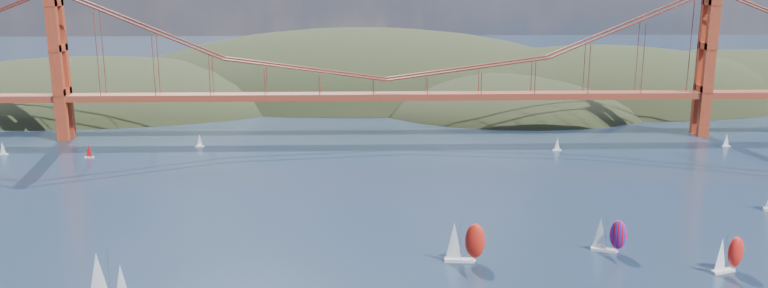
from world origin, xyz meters
TOP-DOWN VIEW (x-y plane):
  - headlands at (44.95, 278.29)m, footprint 725.00×225.00m
  - bridge at (-1.75, 180.00)m, footprint 552.00×12.00m
  - sloop_navy at (-57.03, 33.50)m, footprint 8.67×4.93m
  - racer_0 at (12.77, 56.48)m, footprint 8.91×3.97m
  - racer_1 at (67.79, 49.29)m, footprint 7.77×4.88m
  - racer_rwb at (46.29, 61.51)m, footprint 7.87×5.23m
  - distant_boat_1 at (-132.50, 155.76)m, footprint 3.00×2.00m
  - distant_boat_2 at (-101.48, 150.76)m, footprint 3.00×2.00m
  - distant_boat_3 at (-67.50, 165.64)m, footprint 3.00×2.00m
  - distant_boat_4 at (121.00, 159.99)m, footprint 3.00×2.00m
  - distant_boat_8 at (58.90, 155.72)m, footprint 3.00×2.00m

SIDE VIEW (x-z plane):
  - headlands at x=44.95m, z-range -60.46..35.54m
  - distant_boat_1 at x=-132.50m, z-range 0.06..4.76m
  - distant_boat_2 at x=-101.48m, z-range 0.06..4.76m
  - distant_boat_3 at x=-67.50m, z-range 0.06..4.76m
  - distant_boat_4 at x=121.00m, z-range 0.06..4.76m
  - distant_boat_8 at x=58.90m, z-range 0.06..4.76m
  - racer_1 at x=67.79m, z-range -0.24..8.45m
  - racer_rwb at x=46.29m, z-range -0.24..8.56m
  - racer_0 at x=12.77m, z-range -0.28..9.82m
  - sloop_navy at x=-57.03m, z-range -0.79..12.67m
  - bridge at x=-1.75m, z-range 4.73..59.73m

